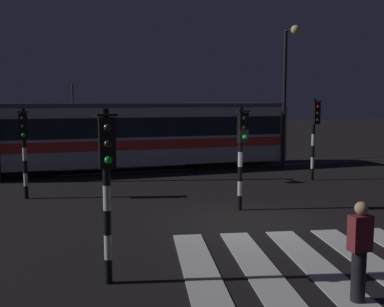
{
  "coord_description": "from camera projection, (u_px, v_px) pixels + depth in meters",
  "views": [
    {
      "loc": [
        -5.22,
        -11.12,
        3.33
      ],
      "look_at": [
        0.06,
        4.8,
        1.4
      ],
      "focal_mm": 42.29,
      "sensor_mm": 36.0,
      "label": 1
    }
  ],
  "objects": [
    {
      "name": "ground_plane",
      "position": [
        244.0,
        223.0,
        12.5
      ],
      "size": [
        120.0,
        120.0,
        0.0
      ],
      "primitive_type": "plane",
      "color": "black"
    },
    {
      "name": "rail_near",
      "position": [
        158.0,
        171.0,
        21.74
      ],
      "size": [
        80.0,
        0.12,
        0.03
      ],
      "primitive_type": "cube",
      "color": "#59595E",
      "rests_on": "ground"
    },
    {
      "name": "rail_far",
      "position": [
        151.0,
        167.0,
        23.09
      ],
      "size": [
        80.0,
        0.12,
        0.03
      ],
      "primitive_type": "cube",
      "color": "#59595E",
      "rests_on": "ground"
    },
    {
      "name": "crosswalk_zebra",
      "position": [
        313.0,
        263.0,
        9.35
      ],
      "size": [
        6.25,
        5.51,
        0.02
      ],
      "color": "silver",
      "rests_on": "ground"
    },
    {
      "name": "traffic_light_corner_far_right",
      "position": [
        315.0,
        127.0,
        18.95
      ],
      "size": [
        0.36,
        0.42,
        3.45
      ],
      "color": "black",
      "rests_on": "ground"
    },
    {
      "name": "traffic_light_corner_near_left",
      "position": [
        107.0,
        170.0,
        8.0
      ],
      "size": [
        0.36,
        0.42,
        3.21
      ],
      "color": "black",
      "rests_on": "ground"
    },
    {
      "name": "traffic_light_median_centre",
      "position": [
        242.0,
        143.0,
        13.64
      ],
      "size": [
        0.36,
        0.42,
        3.16
      ],
      "color": "black",
      "rests_on": "ground"
    },
    {
      "name": "traffic_light_corner_far_left",
      "position": [
        24.0,
        140.0,
        15.27
      ],
      "size": [
        0.36,
        0.42,
        3.1
      ],
      "color": "black",
      "rests_on": "ground"
    },
    {
      "name": "street_lamp_trackside_right",
      "position": [
        287.0,
        79.0,
        22.43
      ],
      "size": [
        0.44,
        1.21,
        6.97
      ],
      "color": "black",
      "rests_on": "ground"
    },
    {
      "name": "tram",
      "position": [
        126.0,
        135.0,
        21.77
      ],
      "size": [
        16.35,
        2.58,
        4.15
      ],
      "color": "silver",
      "rests_on": "ground"
    },
    {
      "name": "pedestrian_waiting_at_kerb",
      "position": [
        359.0,
        251.0,
        7.45
      ],
      "size": [
        0.36,
        0.24,
        1.71
      ],
      "color": "black",
      "rests_on": "ground"
    }
  ]
}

